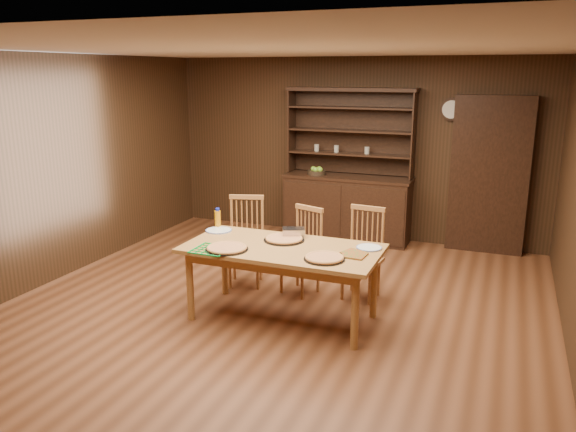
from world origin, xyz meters
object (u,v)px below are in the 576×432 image
at_px(chair_center, 304,247).
at_px(juice_bottle, 218,218).
at_px(chair_right, 364,250).
at_px(china_hutch, 347,199).
at_px(dining_table, 282,255).
at_px(chair_left, 246,237).

xyz_separation_m(chair_center, juice_bottle, (-0.85, -0.39, 0.34)).
relative_size(chair_center, chair_right, 0.97).
bearing_deg(chair_right, china_hutch, 116.05).
distance_m(china_hutch, chair_center, 2.13).
relative_size(dining_table, chair_center, 1.97).
relative_size(china_hutch, chair_right, 2.19).
relative_size(chair_center, juice_bottle, 4.43).
height_order(chair_left, chair_right, chair_left).
relative_size(dining_table, chair_right, 1.91).
height_order(china_hutch, chair_center, china_hutch).
xyz_separation_m(china_hutch, chair_right, (0.76, -2.01, -0.07)).
relative_size(dining_table, chair_left, 1.85).
relative_size(china_hutch, chair_center, 2.26).
bearing_deg(chair_left, dining_table, -62.74).
bearing_deg(juice_bottle, chair_right, 18.41).
bearing_deg(chair_left, chair_right, -13.14).
bearing_deg(chair_left, juice_bottle, -127.20).
xyz_separation_m(chair_right, juice_bottle, (-1.50, -0.50, 0.33)).
xyz_separation_m(dining_table, chair_right, (0.59, 0.88, -0.14)).
bearing_deg(chair_center, juice_bottle, -136.30).
bearing_deg(chair_center, china_hutch, 112.02).
bearing_deg(dining_table, chair_left, 134.74).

